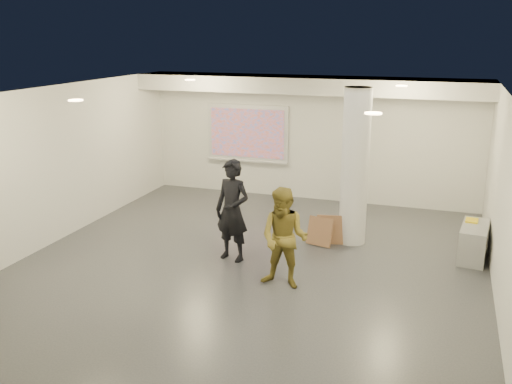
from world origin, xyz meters
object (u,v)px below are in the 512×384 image
(woman, at_px, (232,211))
(man, at_px, (284,238))
(projection_screen, at_px, (248,134))
(column, at_px, (355,167))
(credenza, at_px, (474,242))

(woman, xyz_separation_m, man, (1.19, -0.81, -0.10))
(projection_screen, xyz_separation_m, woman, (1.21, -4.21, -0.61))
(column, distance_m, man, 2.56)
(credenza, height_order, man, man)
(column, distance_m, credenza, 2.52)
(projection_screen, relative_size, credenza, 1.96)
(projection_screen, distance_m, credenza, 6.13)
(projection_screen, relative_size, woman, 1.15)
(credenza, height_order, woman, woman)
(man, bearing_deg, credenza, 41.86)
(woman, distance_m, man, 1.44)
(projection_screen, bearing_deg, man, -64.43)
(woman, bearing_deg, credenza, 32.52)
(column, relative_size, credenza, 2.80)
(projection_screen, relative_size, man, 1.28)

